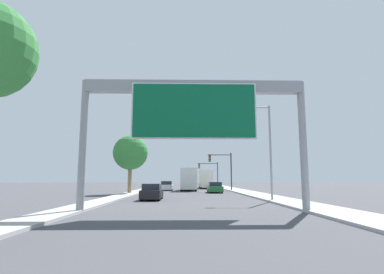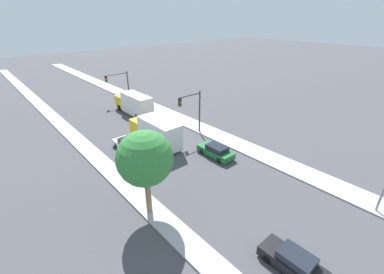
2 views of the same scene
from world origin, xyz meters
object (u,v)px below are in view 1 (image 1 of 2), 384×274
(car_far_left, at_px, (215,188))
(traffic_light_near_intersection, at_px, (224,165))
(car_mid_right, at_px, (152,192))
(car_near_center, at_px, (167,186))
(palm_tree_background, at_px, (130,153))
(traffic_light_mid_block, at_px, (211,170))
(truck_box_secondary, at_px, (188,179))
(truck_box_primary, at_px, (206,179))
(street_lamp_right, at_px, (266,143))
(sign_gantry, at_px, (194,108))

(car_far_left, distance_m, traffic_light_near_intersection, 7.44)
(car_mid_right, bearing_deg, car_near_center, 90.00)
(palm_tree_background, bearing_deg, traffic_light_mid_block, 66.56)
(traffic_light_mid_block, bearing_deg, traffic_light_near_intersection, -89.01)
(truck_box_secondary, height_order, traffic_light_near_intersection, traffic_light_near_intersection)
(truck_box_primary, distance_m, truck_box_secondary, 11.98)
(truck_box_primary, relative_size, palm_tree_background, 1.21)
(traffic_light_mid_block, distance_m, street_lamp_right, 41.84)
(car_near_center, height_order, street_lamp_right, street_lamp_right)
(car_mid_right, xyz_separation_m, palm_tree_background, (-3.99, 10.68, 4.46))
(truck_box_primary, xyz_separation_m, truck_box_secondary, (-3.50, -11.45, -0.02))
(car_near_center, height_order, traffic_light_near_intersection, traffic_light_near_intersection)
(sign_gantry, relative_size, truck_box_primary, 1.49)
(car_near_center, bearing_deg, traffic_light_mid_block, 64.54)
(car_far_left, relative_size, truck_box_primary, 0.51)
(sign_gantry, relative_size, truck_box_secondary, 1.56)
(sign_gantry, xyz_separation_m, car_mid_right, (-3.50, 10.17, -5.34))
(car_near_center, relative_size, truck_box_secondary, 0.53)
(car_far_left, xyz_separation_m, truck_box_secondary, (-3.50, 7.13, 1.09))
(sign_gantry, height_order, street_lamp_right, street_lamp_right)
(palm_tree_background, relative_size, street_lamp_right, 0.89)
(traffic_light_near_intersection, height_order, traffic_light_mid_block, traffic_light_near_intersection)
(truck_box_secondary, relative_size, traffic_light_near_intersection, 1.44)
(car_mid_right, height_order, truck_box_secondary, truck_box_secondary)
(sign_gantry, xyz_separation_m, car_far_left, (3.50, 23.78, -5.34))
(truck_box_secondary, relative_size, traffic_light_mid_block, 1.54)
(street_lamp_right, bearing_deg, car_mid_right, 169.50)
(car_mid_right, height_order, traffic_light_near_intersection, traffic_light_near_intersection)
(palm_tree_background, bearing_deg, car_near_center, 70.07)
(car_near_center, height_order, truck_box_primary, truck_box_primary)
(truck_box_primary, distance_m, street_lamp_right, 34.31)
(truck_box_primary, bearing_deg, car_mid_right, -102.27)
(sign_gantry, distance_m, car_mid_right, 12.00)
(sign_gantry, distance_m, truck_box_secondary, 31.20)
(traffic_light_near_intersection, bearing_deg, car_mid_right, -114.39)
(sign_gantry, height_order, car_mid_right, sign_gantry)
(traffic_light_near_intersection, bearing_deg, street_lamp_right, -87.63)
(car_near_center, distance_m, traffic_light_mid_block, 20.48)
(traffic_light_near_intersection, distance_m, palm_tree_background, 16.05)
(traffic_light_near_intersection, height_order, street_lamp_right, street_lamp_right)
(truck_box_secondary, xyz_separation_m, traffic_light_mid_block, (5.20, 19.22, 2.03))
(truck_box_secondary, bearing_deg, car_near_center, 164.94)
(truck_box_secondary, bearing_deg, traffic_light_near_intersection, -7.98)
(truck_box_secondary, distance_m, street_lamp_right, 23.70)
(traffic_light_near_intersection, relative_size, street_lamp_right, 0.72)
(sign_gantry, relative_size, car_far_left, 2.94)
(car_far_left, bearing_deg, traffic_light_mid_block, 86.30)
(sign_gantry, height_order, traffic_light_mid_block, sign_gantry)
(car_mid_right, bearing_deg, traffic_light_near_intersection, 65.61)
(car_far_left, height_order, truck_box_secondary, truck_box_secondary)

